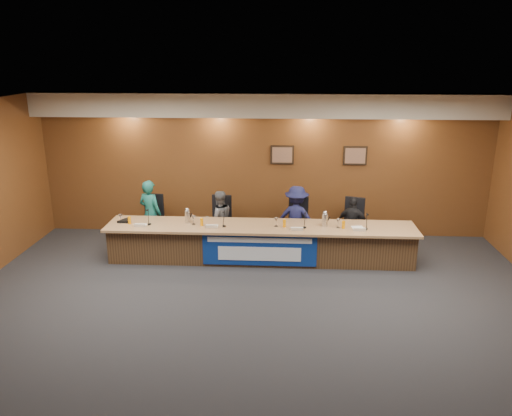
# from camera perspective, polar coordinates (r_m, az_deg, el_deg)

# --- Properties ---
(floor) EXTENTS (10.00, 10.00, 0.00)m
(floor) POSITION_cam_1_polar(r_m,az_deg,el_deg) (8.00, -0.36, -12.66)
(floor) COLOR #232326
(floor) RESTS_ON ground
(ceiling) EXTENTS (10.00, 8.00, 0.04)m
(ceiling) POSITION_cam_1_polar(r_m,az_deg,el_deg) (6.98, -0.41, 10.76)
(ceiling) COLOR silver
(ceiling) RESTS_ON wall_back
(wall_back) EXTENTS (10.00, 0.04, 3.20)m
(wall_back) POSITION_cam_1_polar(r_m,az_deg,el_deg) (11.19, 0.94, 4.90)
(wall_back) COLOR #593217
(wall_back) RESTS_ON floor
(soffit) EXTENTS (10.00, 0.50, 0.50)m
(soffit) POSITION_cam_1_polar(r_m,az_deg,el_deg) (10.73, 0.92, 11.67)
(soffit) COLOR beige
(soffit) RESTS_ON wall_back
(dais_body) EXTENTS (6.00, 0.80, 0.70)m
(dais_body) POSITION_cam_1_polar(r_m,az_deg,el_deg) (10.02, 0.52, -4.07)
(dais_body) COLOR #48301B
(dais_body) RESTS_ON floor
(dais_top) EXTENTS (6.10, 0.95, 0.05)m
(dais_top) POSITION_cam_1_polar(r_m,az_deg,el_deg) (9.84, 0.51, -2.14)
(dais_top) COLOR #976F48
(dais_top) RESTS_ON dais_body
(banner) EXTENTS (2.20, 0.02, 0.65)m
(banner) POSITION_cam_1_polar(r_m,az_deg,el_deg) (9.62, 0.40, -4.80)
(banner) COLOR navy
(banner) RESTS_ON dais_body
(banner_text_upper) EXTENTS (2.00, 0.01, 0.10)m
(banner_text_upper) POSITION_cam_1_polar(r_m,az_deg,el_deg) (9.54, 0.39, -3.71)
(banner_text_upper) COLOR silver
(banner_text_upper) RESTS_ON banner
(banner_text_lower) EXTENTS (1.60, 0.01, 0.28)m
(banner_text_lower) POSITION_cam_1_polar(r_m,az_deg,el_deg) (9.64, 0.39, -5.27)
(banner_text_lower) COLOR silver
(banner_text_lower) RESTS_ON banner
(wall_photo_left) EXTENTS (0.52, 0.04, 0.42)m
(wall_photo_left) POSITION_cam_1_polar(r_m,az_deg,el_deg) (11.10, 3.01, 6.09)
(wall_photo_left) COLOR black
(wall_photo_left) RESTS_ON wall_back
(wall_photo_right) EXTENTS (0.52, 0.04, 0.42)m
(wall_photo_right) POSITION_cam_1_polar(r_m,az_deg,el_deg) (11.21, 11.26, 5.89)
(wall_photo_right) COLOR black
(wall_photo_right) RESTS_ON wall_back
(panelist_a) EXTENTS (0.63, 0.53, 1.46)m
(panelist_a) POSITION_cam_1_polar(r_m,az_deg,el_deg) (10.86, -11.97, -0.62)
(panelist_a) COLOR #155951
(panelist_a) RESTS_ON floor
(panelist_b) EXTENTS (0.74, 0.67, 1.25)m
(panelist_b) POSITION_cam_1_polar(r_m,az_deg,el_deg) (10.61, -4.22, -1.31)
(panelist_b) COLOR #535458
(panelist_b) RESTS_ON floor
(panelist_c) EXTENTS (0.98, 0.70, 1.38)m
(panelist_c) POSITION_cam_1_polar(r_m,az_deg,el_deg) (10.50, 4.63, -1.15)
(panelist_c) COLOR #14163D
(panelist_c) RESTS_ON floor
(panelist_d) EXTENTS (0.73, 0.49, 1.16)m
(panelist_d) POSITION_cam_1_polar(r_m,az_deg,el_deg) (10.63, 10.99, -1.81)
(panelist_d) COLOR black
(panelist_d) RESTS_ON floor
(office_chair_a) EXTENTS (0.49, 0.49, 0.08)m
(office_chair_a) POSITION_cam_1_polar(r_m,az_deg,el_deg) (11.03, -11.76, -1.70)
(office_chair_a) COLOR black
(office_chair_a) RESTS_ON floor
(office_chair_b) EXTENTS (0.53, 0.53, 0.08)m
(office_chair_b) POSITION_cam_1_polar(r_m,az_deg,el_deg) (10.75, -4.14, -1.88)
(office_chair_b) COLOR black
(office_chair_b) RESTS_ON floor
(office_chair_c) EXTENTS (0.57, 0.57, 0.08)m
(office_chair_c) POSITION_cam_1_polar(r_m,az_deg,el_deg) (10.66, 4.60, -2.04)
(office_chair_c) COLOR black
(office_chair_c) RESTS_ON floor
(office_chair_d) EXTENTS (0.60, 0.60, 0.08)m
(office_chair_d) POSITION_cam_1_polar(r_m,az_deg,el_deg) (10.76, 10.89, -2.13)
(office_chair_d) COLOR black
(office_chair_d) RESTS_ON floor
(nameplate_a) EXTENTS (0.24, 0.08, 0.10)m
(nameplate_a) POSITION_cam_1_polar(r_m,az_deg,el_deg) (9.97, -13.16, -1.92)
(nameplate_a) COLOR white
(nameplate_a) RESTS_ON dais_top
(microphone_a) EXTENTS (0.07, 0.07, 0.02)m
(microphone_a) POSITION_cam_1_polar(r_m,az_deg,el_deg) (10.10, -12.08, -1.81)
(microphone_a) COLOR black
(microphone_a) RESTS_ON dais_top
(juice_glass_a) EXTENTS (0.06, 0.06, 0.15)m
(juice_glass_a) POSITION_cam_1_polar(r_m,az_deg,el_deg) (10.21, -14.26, -1.37)
(juice_glass_a) COLOR orange
(juice_glass_a) RESTS_ON dais_top
(water_glass_a) EXTENTS (0.08, 0.08, 0.18)m
(water_glass_a) POSITION_cam_1_polar(r_m,az_deg,el_deg) (10.30, -15.21, -1.20)
(water_glass_a) COLOR silver
(water_glass_a) RESTS_ON dais_top
(nameplate_b) EXTENTS (0.24, 0.08, 0.10)m
(nameplate_b) POSITION_cam_1_polar(r_m,az_deg,el_deg) (9.69, -5.11, -2.08)
(nameplate_b) COLOR white
(nameplate_b) RESTS_ON dais_top
(microphone_b) EXTENTS (0.07, 0.07, 0.02)m
(microphone_b) POSITION_cam_1_polar(r_m,az_deg,el_deg) (9.78, -3.67, -2.08)
(microphone_b) COLOR black
(microphone_b) RESTS_ON dais_top
(juice_glass_b) EXTENTS (0.06, 0.06, 0.15)m
(juice_glass_b) POSITION_cam_1_polar(r_m,az_deg,el_deg) (9.85, -6.22, -1.61)
(juice_glass_b) COLOR orange
(juice_glass_b) RESTS_ON dais_top
(water_glass_b) EXTENTS (0.08, 0.08, 0.18)m
(water_glass_b) POSITION_cam_1_polar(r_m,az_deg,el_deg) (9.94, -7.18, -1.38)
(water_glass_b) COLOR silver
(water_glass_b) RESTS_ON dais_top
(nameplate_c) EXTENTS (0.24, 0.08, 0.10)m
(nameplate_c) POSITION_cam_1_polar(r_m,az_deg,el_deg) (9.54, 4.69, -2.38)
(nameplate_c) COLOR white
(nameplate_c) RESTS_ON dais_top
(microphone_c) EXTENTS (0.07, 0.07, 0.02)m
(microphone_c) POSITION_cam_1_polar(r_m,az_deg,el_deg) (9.74, 5.56, -2.22)
(microphone_c) COLOR black
(microphone_c) RESTS_ON dais_top
(juice_glass_c) EXTENTS (0.06, 0.06, 0.15)m
(juice_glass_c) POSITION_cam_1_polar(r_m,az_deg,el_deg) (9.73, 3.26, -1.77)
(juice_glass_c) COLOR orange
(juice_glass_c) RESTS_ON dais_top
(water_glass_c) EXTENTS (0.08, 0.08, 0.18)m
(water_glass_c) POSITION_cam_1_polar(r_m,az_deg,el_deg) (9.75, 2.32, -1.62)
(water_glass_c) COLOR silver
(water_glass_c) RESTS_ON dais_top
(nameplate_d) EXTENTS (0.24, 0.08, 0.10)m
(nameplate_d) POSITION_cam_1_polar(r_m,az_deg,el_deg) (9.68, 11.77, -2.40)
(nameplate_d) COLOR white
(nameplate_d) RESTS_ON dais_top
(microphone_d) EXTENTS (0.07, 0.07, 0.02)m
(microphone_d) POSITION_cam_1_polar(r_m,az_deg,el_deg) (9.85, 12.44, -2.33)
(microphone_d) COLOR black
(microphone_d) RESTS_ON dais_top
(juice_glass_d) EXTENTS (0.06, 0.06, 0.15)m
(juice_glass_d) POSITION_cam_1_polar(r_m,az_deg,el_deg) (9.79, 9.97, -1.89)
(juice_glass_d) COLOR orange
(juice_glass_d) RESTS_ON dais_top
(water_glass_d) EXTENTS (0.08, 0.08, 0.18)m
(water_glass_d) POSITION_cam_1_polar(r_m,az_deg,el_deg) (9.80, 9.37, -1.74)
(water_glass_d) COLOR silver
(water_glass_d) RESTS_ON dais_top
(carafe_left) EXTENTS (0.11, 0.11, 0.26)m
(carafe_left) POSITION_cam_1_polar(r_m,az_deg,el_deg) (10.03, -7.83, -1.00)
(carafe_left) COLOR silver
(carafe_left) RESTS_ON dais_top
(carafe_right) EXTENTS (0.12, 0.12, 0.26)m
(carafe_right) POSITION_cam_1_polar(r_m,az_deg,el_deg) (9.83, 7.87, -1.38)
(carafe_right) COLOR silver
(carafe_right) RESTS_ON dais_top
(speakerphone) EXTENTS (0.32, 0.32, 0.05)m
(speakerphone) POSITION_cam_1_polar(r_m,az_deg,el_deg) (10.36, -14.74, -1.44)
(speakerphone) COLOR black
(speakerphone) RESTS_ON dais_top
(paper_stack) EXTENTS (0.26, 0.33, 0.01)m
(paper_stack) POSITION_cam_1_polar(r_m,az_deg,el_deg) (9.86, 11.62, -2.30)
(paper_stack) COLOR white
(paper_stack) RESTS_ON dais_top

